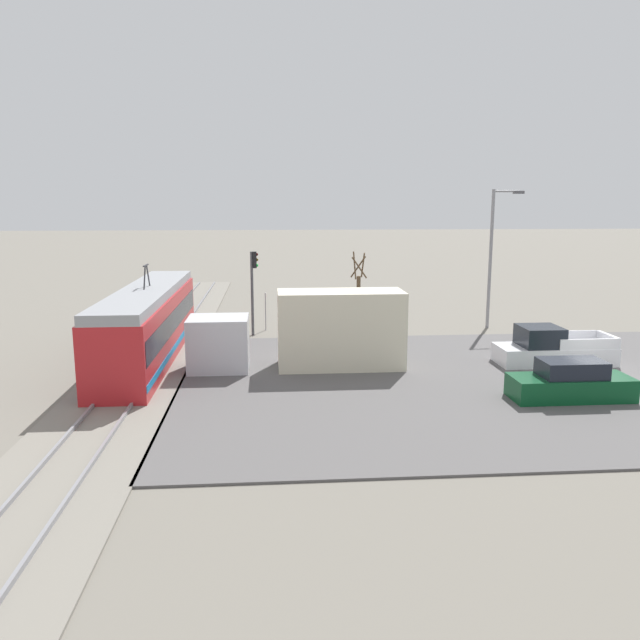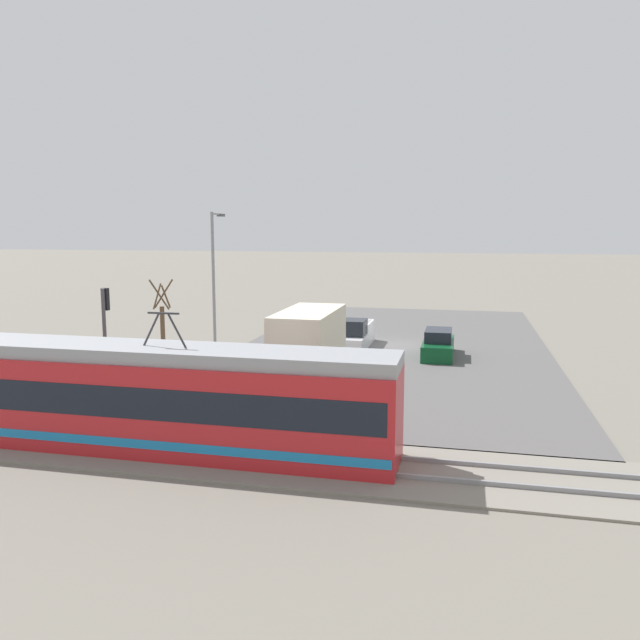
{
  "view_description": "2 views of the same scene",
  "coord_description": "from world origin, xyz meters",
  "px_view_note": "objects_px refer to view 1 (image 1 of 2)",
  "views": [
    {
      "loc": [
        -25.62,
        14.61,
        7.67
      ],
      "look_at": [
        5.31,
        12.1,
        1.86
      ],
      "focal_mm": 35.0,
      "sensor_mm": 36.0,
      "label": 1
    },
    {
      "loc": [
        -4.19,
        39.12,
        7.43
      ],
      "look_at": [
        2.66,
        9.49,
        2.97
      ],
      "focal_mm": 35.0,
      "sensor_mm": 36.0,
      "label": 2
    }
  ],
  "objects_px": {
    "pickup_truck": "(552,349)",
    "street_lamp_near_crossing": "(494,249)",
    "light_rail_tram": "(149,324)",
    "traffic_light_pole": "(253,281)",
    "box_truck": "(311,333)",
    "sedan_car_0": "(571,383)",
    "street_tree": "(358,296)",
    "no_parking_sign": "(266,308)"
  },
  "relations": [
    {
      "from": "pickup_truck",
      "to": "street_lamp_near_crossing",
      "type": "relative_size",
      "value": 0.65
    },
    {
      "from": "box_truck",
      "to": "no_parking_sign",
      "type": "relative_size",
      "value": 4.29
    },
    {
      "from": "traffic_light_pole",
      "to": "street_lamp_near_crossing",
      "type": "xyz_separation_m",
      "value": [
        1.09,
        -14.72,
        1.67
      ]
    },
    {
      "from": "street_lamp_near_crossing",
      "to": "sedan_car_0",
      "type": "bearing_deg",
      "value": 172.16
    },
    {
      "from": "box_truck",
      "to": "traffic_light_pole",
      "type": "height_order",
      "value": "traffic_light_pole"
    },
    {
      "from": "light_rail_tram",
      "to": "box_truck",
      "type": "bearing_deg",
      "value": -107.93
    },
    {
      "from": "sedan_car_0",
      "to": "street_tree",
      "type": "bearing_deg",
      "value": -155.55
    },
    {
      "from": "light_rail_tram",
      "to": "no_parking_sign",
      "type": "bearing_deg",
      "value": -40.55
    },
    {
      "from": "light_rail_tram",
      "to": "traffic_light_pole",
      "type": "relative_size",
      "value": 3.15
    },
    {
      "from": "sedan_car_0",
      "to": "no_parking_sign",
      "type": "relative_size",
      "value": 2.03
    },
    {
      "from": "traffic_light_pole",
      "to": "street_tree",
      "type": "bearing_deg",
      "value": -84.73
    },
    {
      "from": "street_lamp_near_crossing",
      "to": "pickup_truck",
      "type": "bearing_deg",
      "value": 178.28
    },
    {
      "from": "pickup_truck",
      "to": "no_parking_sign",
      "type": "xyz_separation_m",
      "value": [
        9.51,
        13.76,
        0.65
      ]
    },
    {
      "from": "no_parking_sign",
      "to": "pickup_truck",
      "type": "bearing_deg",
      "value": -124.65
    },
    {
      "from": "box_truck",
      "to": "pickup_truck",
      "type": "height_order",
      "value": "box_truck"
    },
    {
      "from": "box_truck",
      "to": "no_parking_sign",
      "type": "height_order",
      "value": "box_truck"
    },
    {
      "from": "sedan_car_0",
      "to": "street_tree",
      "type": "height_order",
      "value": "street_tree"
    },
    {
      "from": "light_rail_tram",
      "to": "no_parking_sign",
      "type": "distance_m",
      "value": 8.85
    },
    {
      "from": "pickup_truck",
      "to": "street_lamp_near_crossing",
      "type": "distance_m",
      "value": 10.11
    },
    {
      "from": "no_parking_sign",
      "to": "box_truck",
      "type": "bearing_deg",
      "value": -166.82
    },
    {
      "from": "sedan_car_0",
      "to": "street_lamp_near_crossing",
      "type": "xyz_separation_m",
      "value": [
        14.64,
        -2.02,
        4.16
      ]
    },
    {
      "from": "pickup_truck",
      "to": "traffic_light_pole",
      "type": "relative_size",
      "value": 1.12
    },
    {
      "from": "pickup_truck",
      "to": "light_rail_tram",
      "type": "bearing_deg",
      "value": 81.85
    },
    {
      "from": "traffic_light_pole",
      "to": "light_rail_tram",
      "type": "bearing_deg",
      "value": 136.52
    },
    {
      "from": "sedan_car_0",
      "to": "traffic_light_pole",
      "type": "height_order",
      "value": "traffic_light_pole"
    },
    {
      "from": "traffic_light_pole",
      "to": "sedan_car_0",
      "type": "bearing_deg",
      "value": -136.84
    },
    {
      "from": "box_truck",
      "to": "traffic_light_pole",
      "type": "bearing_deg",
      "value": 19.85
    },
    {
      "from": "pickup_truck",
      "to": "street_tree",
      "type": "xyz_separation_m",
      "value": [
        8.72,
        8.17,
        1.43
      ]
    },
    {
      "from": "street_tree",
      "to": "no_parking_sign",
      "type": "relative_size",
      "value": 2.07
    },
    {
      "from": "light_rail_tram",
      "to": "street_tree",
      "type": "bearing_deg",
      "value": -62.44
    },
    {
      "from": "traffic_light_pole",
      "to": "no_parking_sign",
      "type": "height_order",
      "value": "traffic_light_pole"
    },
    {
      "from": "no_parking_sign",
      "to": "sedan_car_0",
      "type": "bearing_deg",
      "value": -141.15
    },
    {
      "from": "box_truck",
      "to": "street_tree",
      "type": "height_order",
      "value": "street_tree"
    },
    {
      "from": "sedan_car_0",
      "to": "street_lamp_near_crossing",
      "type": "relative_size",
      "value": 0.55
    },
    {
      "from": "box_truck",
      "to": "pickup_truck",
      "type": "distance_m",
      "value": 11.63
    },
    {
      "from": "no_parking_sign",
      "to": "traffic_light_pole",
      "type": "bearing_deg",
      "value": 153.66
    },
    {
      "from": "light_rail_tram",
      "to": "box_truck",
      "type": "height_order",
      "value": "light_rail_tram"
    },
    {
      "from": "street_lamp_near_crossing",
      "to": "light_rail_tram",
      "type": "bearing_deg",
      "value": 108.01
    },
    {
      "from": "light_rail_tram",
      "to": "sedan_car_0",
      "type": "xyz_separation_m",
      "value": [
        -8.21,
        -17.77,
        -1.06
      ]
    },
    {
      "from": "no_parking_sign",
      "to": "street_lamp_near_crossing",
      "type": "bearing_deg",
      "value": -91.16
    },
    {
      "from": "traffic_light_pole",
      "to": "street_lamp_near_crossing",
      "type": "height_order",
      "value": "street_lamp_near_crossing"
    },
    {
      "from": "pickup_truck",
      "to": "sedan_car_0",
      "type": "height_order",
      "value": "pickup_truck"
    }
  ]
}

